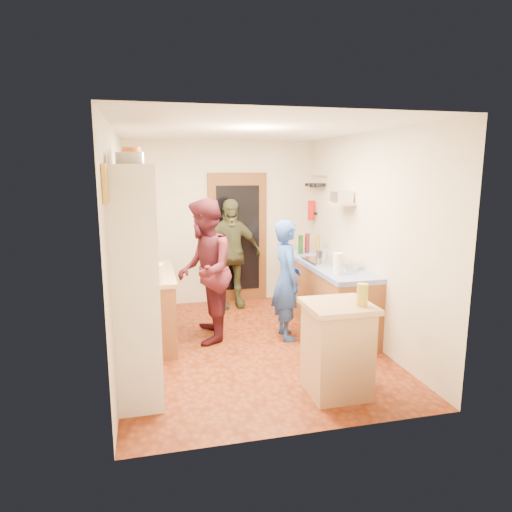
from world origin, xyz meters
name	(u,v)px	position (x,y,z in m)	size (l,w,h in m)	color
floor	(250,346)	(0.00, 0.00, -0.01)	(3.00, 4.00, 0.02)	brown
ceiling	(249,129)	(0.00, 0.00, 2.61)	(3.00, 4.00, 0.02)	silver
wall_back	(222,223)	(0.00, 2.01, 1.30)	(3.00, 0.02, 2.60)	beige
wall_front	(307,282)	(0.00, -2.01, 1.30)	(3.00, 0.02, 2.60)	beige
wall_left	(118,247)	(-1.51, 0.00, 1.30)	(0.02, 4.00, 2.60)	beige
wall_right	(365,238)	(1.51, 0.00, 1.30)	(0.02, 4.00, 2.60)	beige
door_frame	(238,238)	(0.25, 1.97, 1.05)	(0.95, 0.06, 2.10)	brown
door_glass	(238,238)	(0.25, 1.94, 1.05)	(0.70, 0.02, 1.70)	black
hutch_body	(137,280)	(-1.30, -0.80, 1.10)	(0.40, 1.20, 2.20)	white
hutch_top_shelf	(131,167)	(-1.30, -0.80, 2.18)	(0.40, 1.14, 0.04)	white
plate_stack	(130,158)	(-1.30, -1.06, 2.25)	(0.25, 0.25, 0.10)	white
orange_pot_a	(131,157)	(-1.30, -0.71, 2.27)	(0.18, 0.18, 0.14)	orange
orange_pot_b	(132,156)	(-1.30, -0.42, 2.29)	(0.19, 0.19, 0.17)	orange
left_counter_base	(149,308)	(-1.20, 0.45, 0.42)	(0.60, 1.40, 0.85)	brown
left_counter_top	(148,274)	(-1.20, 0.45, 0.88)	(0.64, 1.44, 0.05)	tan
toaster	(152,273)	(-1.15, -0.06, 1.00)	(0.26, 0.18, 0.20)	white
kettle	(143,268)	(-1.25, 0.25, 0.99)	(0.17, 0.17, 0.19)	white
orange_bowl	(154,266)	(-1.12, 0.55, 0.94)	(0.20, 0.20, 0.09)	orange
chopping_board	(149,263)	(-1.18, 0.94, 0.91)	(0.30, 0.22, 0.03)	tan
right_counter_base	(325,296)	(1.20, 0.50, 0.42)	(0.60, 2.20, 0.84)	brown
right_counter_top	(326,264)	(1.20, 0.50, 0.87)	(0.62, 2.22, 0.06)	#1D2EB9
hob	(327,261)	(1.20, 0.46, 0.92)	(0.55, 0.58, 0.04)	silver
pot_on_hob	(324,255)	(1.15, 0.47, 1.01)	(0.21, 0.21, 0.14)	silver
bottle_a	(301,245)	(1.05, 1.16, 1.04)	(0.07, 0.07, 0.28)	#143F14
bottle_b	(307,243)	(1.18, 1.23, 1.05)	(0.07, 0.07, 0.30)	#591419
bottle_c	(317,244)	(1.31, 1.13, 1.04)	(0.07, 0.07, 0.28)	olive
paper_towel	(338,264)	(1.05, -0.22, 1.03)	(0.12, 0.12, 0.26)	white
mixing_bowl	(349,265)	(1.30, -0.01, 0.95)	(0.26, 0.26, 0.10)	silver
island_base	(337,351)	(0.55, -1.40, 0.43)	(0.55, 0.55, 0.86)	tan
island_top	(338,306)	(0.55, -1.40, 0.89)	(0.62, 0.62, 0.05)	tan
cutting_board	(331,304)	(0.50, -1.35, 0.90)	(0.35, 0.28, 0.02)	white
oil_jar	(362,295)	(0.73, -1.52, 1.01)	(0.10, 0.10, 0.21)	#AD9E2D
pan_rail	(319,176)	(1.46, 1.52, 2.05)	(0.02, 0.02, 0.65)	silver
pan_hang_a	(319,185)	(1.40, 1.35, 1.92)	(0.18, 0.18, 0.05)	black
pan_hang_b	(315,186)	(1.40, 1.55, 1.90)	(0.16, 0.16, 0.05)	black
pan_hang_c	(310,185)	(1.40, 1.75, 1.91)	(0.17, 0.17, 0.05)	black
wall_shelf	(341,204)	(1.37, 0.45, 1.70)	(0.26, 0.42, 0.03)	tan
radio	(342,197)	(1.37, 0.45, 1.79)	(0.22, 0.30, 0.15)	silver
ext_bracket	(315,213)	(1.47, 1.70, 1.45)	(0.06, 0.10, 0.04)	black
fire_extinguisher	(311,210)	(1.41, 1.70, 1.50)	(0.11, 0.11, 0.32)	red
picture_frame	(105,184)	(-1.48, -1.55, 2.05)	(0.03, 0.25, 0.30)	gold
person_hob	(289,280)	(0.55, 0.13, 0.77)	(0.56, 0.37, 1.54)	#2448A4
person_left	(207,270)	(-0.47, 0.35, 0.91)	(0.88, 0.69, 1.81)	#45151F
person_back	(230,254)	(0.07, 1.65, 0.86)	(1.00, 0.42, 1.71)	#3A3E26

